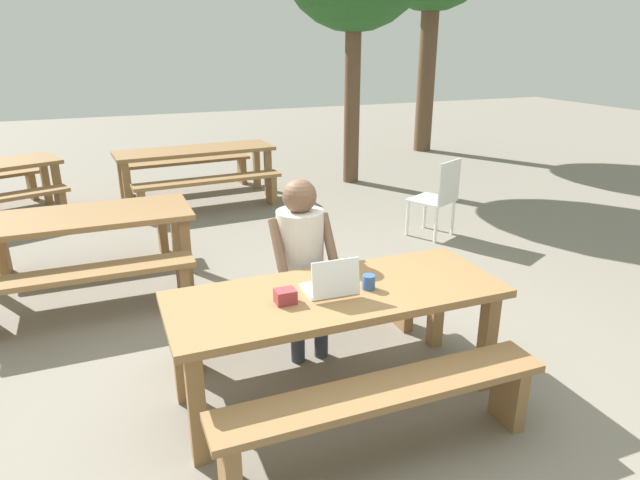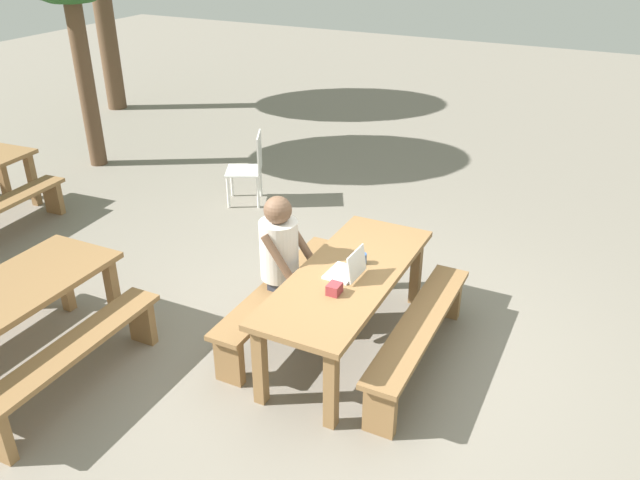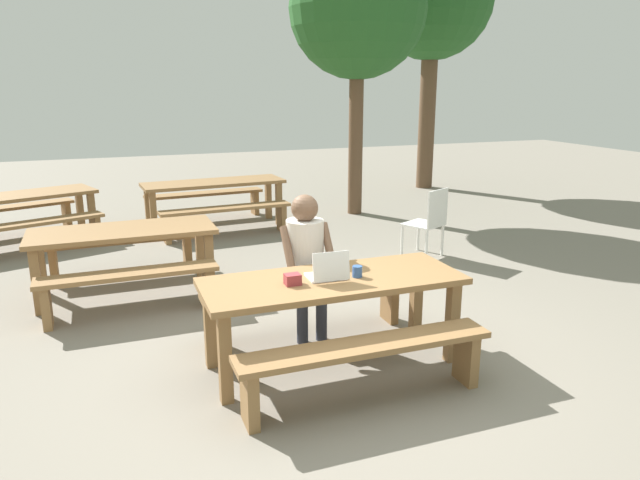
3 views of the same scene
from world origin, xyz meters
name	(u,v)px [view 1 (image 1 of 3)]	position (x,y,z in m)	size (l,w,h in m)	color
ground_plane	(336,393)	(0.00, 0.00, 0.00)	(30.00, 30.00, 0.00)	gray
picnic_table_front	(337,306)	(0.00, 0.00, 0.64)	(2.08, 0.80, 0.74)	olive
bench_near	(384,405)	(0.00, -0.64, 0.35)	(1.90, 0.30, 0.46)	olive
bench_far	(302,304)	(0.00, 0.64, 0.35)	(1.90, 0.30, 0.46)	olive
laptop	(331,285)	(-0.05, -0.02, 0.80)	(0.30, 0.27, 0.24)	white
small_pouch	(285,296)	(-0.35, -0.04, 0.78)	(0.12, 0.10, 0.08)	#993338
coffee_mug	(369,282)	(0.19, -0.04, 0.79)	(0.08, 0.08, 0.09)	#335693
person_seated	(302,252)	(-0.01, 0.61, 0.78)	(0.45, 0.43, 1.30)	#333847
plastic_chair	(438,197)	(2.29, 2.39, 0.49)	(0.59, 0.59, 0.92)	white
picnic_table_mid	(195,156)	(-0.02, 5.01, 0.63)	(2.22, 0.86, 0.74)	olive
bench_mid_south	(209,186)	(0.03, 4.36, 0.35)	(1.97, 0.44, 0.45)	olive
bench_mid_north	(186,167)	(-0.07, 5.67, 0.35)	(1.97, 0.44, 0.45)	olive
picnic_table_rear	(81,226)	(-1.49, 2.30, 0.62)	(1.91, 0.81, 0.73)	olive
bench_rear_south	(86,284)	(-1.49, 1.62, 0.34)	(1.72, 0.32, 0.46)	olive
bench_rear_north	(85,232)	(-1.50, 2.99, 0.34)	(1.72, 0.32, 0.46)	olive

